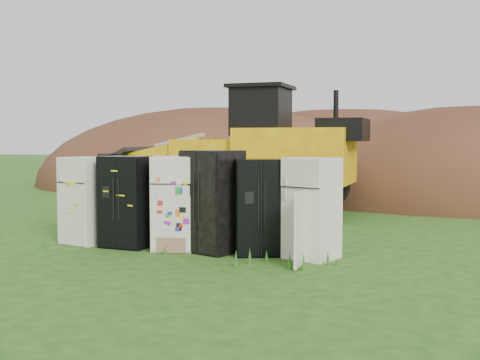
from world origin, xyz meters
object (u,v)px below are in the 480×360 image
(fridge_dark_mid, at_px, (213,201))
(wheel_loader, at_px, (231,150))
(fridge_black_right, at_px, (259,207))
(fridge_open_door, at_px, (312,208))
(fridge_black_side, at_px, (128,202))
(fridge_leftmost, at_px, (85,200))
(fridge_sticker, at_px, (175,203))

(fridge_dark_mid, height_order, wheel_loader, wheel_loader)
(fridge_black_right, height_order, fridge_open_door, fridge_open_door)
(fridge_black_side, height_order, wheel_loader, wheel_loader)
(fridge_leftmost, bearing_deg, wheel_loader, 92.51)
(fridge_leftmost, relative_size, fridge_open_door, 0.98)
(fridge_dark_mid, relative_size, wheel_loader, 0.25)
(wheel_loader, bearing_deg, fridge_black_side, -89.85)
(fridge_dark_mid, bearing_deg, fridge_sticker, -155.53)
(fridge_leftmost, distance_m, fridge_dark_mid, 2.83)
(fridge_black_side, distance_m, wheel_loader, 6.16)
(fridge_dark_mid, distance_m, fridge_black_right, 0.92)
(fridge_open_door, distance_m, wheel_loader, 7.17)
(fridge_black_side, distance_m, fridge_sticker, 1.03)
(fridge_sticker, xyz_separation_m, fridge_open_door, (2.71, 0.00, -0.00))
(fridge_leftmost, relative_size, fridge_dark_mid, 0.92)
(fridge_sticker, xyz_separation_m, fridge_dark_mid, (0.78, 0.03, 0.06))
(fridge_sticker, relative_size, fridge_open_door, 1.00)
(fridge_dark_mid, height_order, fridge_black_right, fridge_dark_mid)
(fridge_open_door, relative_size, wheel_loader, 0.24)
(fridge_black_side, xyz_separation_m, fridge_sticker, (1.03, 0.02, 0.00))
(fridge_black_side, xyz_separation_m, fridge_black_right, (2.72, 0.07, -0.02))
(fridge_leftmost, bearing_deg, fridge_open_door, 11.99)
(fridge_black_right, bearing_deg, fridge_open_door, -27.02)
(fridge_dark_mid, xyz_separation_m, fridge_open_door, (1.93, -0.03, -0.06))
(fridge_leftmost, distance_m, fridge_open_door, 4.76)
(fridge_sticker, height_order, fridge_black_right, fridge_sticker)
(fridge_sticker, relative_size, fridge_black_right, 1.02)
(fridge_black_side, bearing_deg, fridge_sticker, 4.26)
(fridge_sticker, bearing_deg, fridge_black_right, -11.31)
(fridge_sticker, relative_size, fridge_dark_mid, 0.94)
(fridge_black_side, distance_m, fridge_open_door, 3.74)
(fridge_dark_mid, distance_m, wheel_loader, 6.36)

